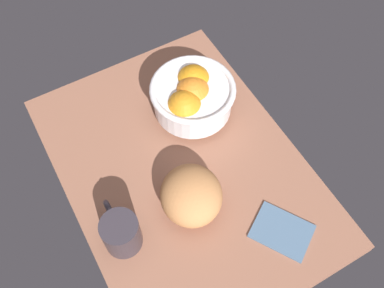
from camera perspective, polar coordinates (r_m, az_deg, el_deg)
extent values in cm
cube|color=#97614A|center=(107.46, -1.20, -3.47)|extent=(75.60, 54.27, 3.00)
cylinder|color=white|center=(114.24, 0.09, 4.59)|extent=(10.00, 10.00, 1.77)
cylinder|color=white|center=(110.53, 0.09, 5.98)|extent=(19.69, 19.69, 7.43)
torus|color=white|center=(107.59, 0.09, 7.17)|extent=(21.29, 21.29, 1.60)
sphere|color=orange|center=(111.35, 0.17, 8.11)|extent=(8.73, 8.73, 8.73)
sphere|color=orange|center=(106.43, -0.98, 4.73)|extent=(8.82, 8.82, 8.82)
sphere|color=orange|center=(109.17, 0.09, 6.52)|extent=(7.67, 7.67, 7.67)
sphere|color=orange|center=(109.01, 0.09, 6.58)|extent=(8.81, 8.81, 8.81)
ellipsoid|color=#C5814C|center=(97.53, -0.10, -6.66)|extent=(18.79, 18.06, 9.83)
cube|color=slate|center=(101.15, 11.62, -10.97)|extent=(15.80, 14.81, 0.95)
cylinder|color=#332C34|center=(95.61, -9.14, -11.41)|extent=(8.22, 8.22, 9.43)
torus|color=#332C34|center=(97.66, -10.47, -8.81)|extent=(6.48, 1.24, 6.48)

